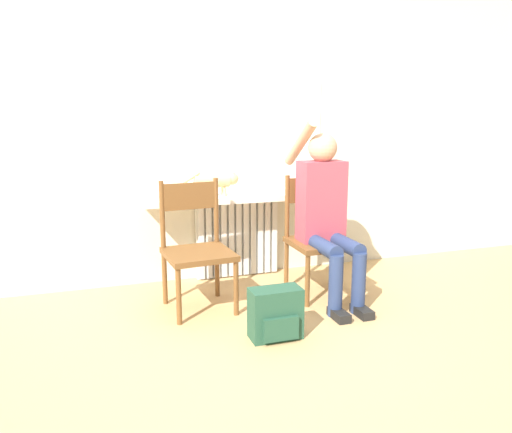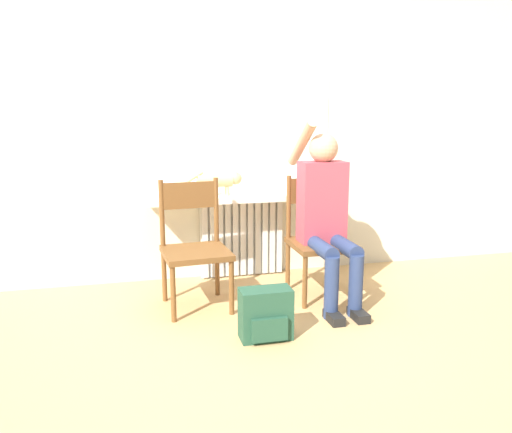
# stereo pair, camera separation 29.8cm
# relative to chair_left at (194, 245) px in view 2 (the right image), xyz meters

# --- Properties ---
(ground_plane) EXTENTS (12.00, 12.00, 0.00)m
(ground_plane) POSITION_rel_chair_left_xyz_m (0.48, -0.55, -0.46)
(ground_plane) COLOR tan
(wall_with_window) EXTENTS (7.00, 0.06, 2.70)m
(wall_with_window) POSITION_rel_chair_left_xyz_m (0.48, 0.68, 0.89)
(wall_with_window) COLOR beige
(wall_with_window) RESTS_ON ground_plane
(radiator) EXTENTS (0.72, 0.08, 0.68)m
(radiator) POSITION_rel_chair_left_xyz_m (0.48, 0.60, -0.12)
(radiator) COLOR silver
(radiator) RESTS_ON ground_plane
(windowsill) EXTENTS (1.62, 0.31, 0.05)m
(windowsill) POSITION_rel_chair_left_xyz_m (0.48, 0.50, 0.25)
(windowsill) COLOR white
(windowsill) RESTS_ON radiator
(window_glass) EXTENTS (1.55, 0.01, 0.94)m
(window_glass) POSITION_rel_chair_left_xyz_m (0.48, 0.65, 0.75)
(window_glass) COLOR white
(window_glass) RESTS_ON windowsill
(chair_left) EXTENTS (0.49, 0.49, 0.92)m
(chair_left) POSITION_rel_chair_left_xyz_m (0.00, 0.00, 0.00)
(chair_left) COLOR brown
(chair_left) RESTS_ON ground_plane
(chair_right) EXTENTS (0.46, 0.46, 0.92)m
(chair_right) POSITION_rel_chair_left_xyz_m (0.96, 0.00, 0.00)
(chair_right) COLOR brown
(chair_right) RESTS_ON ground_plane
(person) EXTENTS (0.36, 0.99, 1.36)m
(person) POSITION_rel_chair_left_xyz_m (0.96, -0.11, 0.23)
(person) COLOR navy
(person) RESTS_ON ground_plane
(cat) EXTENTS (0.50, 0.10, 0.21)m
(cat) POSITION_rel_chair_left_xyz_m (0.27, 0.47, 0.40)
(cat) COLOR #DBB77A
(cat) RESTS_ON windowsill
(backpack) EXTENTS (0.32, 0.20, 0.32)m
(backpack) POSITION_rel_chair_left_xyz_m (0.35, -0.67, -0.30)
(backpack) COLOR #234C38
(backpack) RESTS_ON ground_plane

